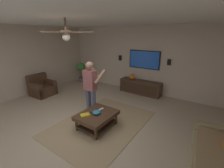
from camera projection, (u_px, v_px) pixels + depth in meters
The scene contains 20 objects.
ground_plane at pixel (83, 127), 4.06m from camera, with size 8.44×8.44×0.00m, color tan.
wall_back_tv at pixel (141, 60), 6.35m from camera, with size 0.10×7.23×2.69m, color #BCA893.
wall_side_far at pixel (11, 63), 5.58m from camera, with size 7.01×0.10×2.69m, color #BCA893.
ceiling_slab at pixel (76, 15), 3.22m from camera, with size 7.01×7.23×0.10m, color white.
area_rug at pixel (102, 123), 4.23m from camera, with size 2.88×2.01×0.01m, color #9E8460.
couch at pixel (224, 168), 2.44m from camera, with size 1.97×1.04×0.87m.
armchair at pixel (42, 88), 6.17m from camera, with size 0.83×0.84×0.82m.
coffee_table at pixel (97, 117), 3.98m from camera, with size 1.00×0.80×0.40m.
media_console at pixel (140, 87), 6.32m from camera, with size 0.45×1.70×0.55m.
tv at pixel (144, 60), 6.17m from camera, with size 0.05×1.29×0.73m.
person_standing at pixel (91, 86), 4.41m from camera, with size 0.53×0.53×1.64m.
potted_plant_tall at pixel (81, 69), 7.79m from camera, with size 0.36×0.48×0.99m.
bowl at pixel (97, 112), 3.91m from camera, with size 0.22×0.22×0.10m, color teal.
remote_white at pixel (101, 109), 4.16m from camera, with size 0.15×0.04×0.02m, color white.
remote_black at pixel (94, 113), 3.96m from camera, with size 0.15×0.04×0.02m, color black.
book at pixel (85, 115), 3.84m from camera, with size 0.22×0.16×0.04m, color gold.
vase_round at pixel (132, 77), 6.40m from camera, with size 0.22×0.22×0.22m, color orange.
wall_speaker_left at pixel (169, 62), 5.65m from camera, with size 0.06×0.12×0.22m, color black.
wall_speaker_right at pixel (120, 58), 6.81m from camera, with size 0.06×0.12×0.22m, color black.
ceiling_fan at pixel (66, 34), 3.16m from camera, with size 1.20×1.19×0.46m.
Camera 1 is at (-2.45, -2.63, 2.34)m, focal length 24.51 mm.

